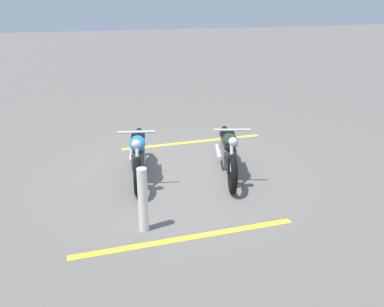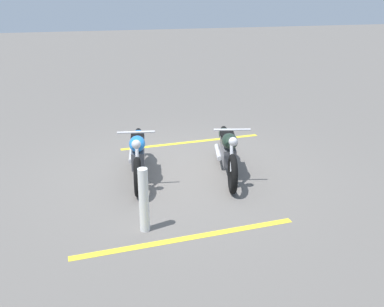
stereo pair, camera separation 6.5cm
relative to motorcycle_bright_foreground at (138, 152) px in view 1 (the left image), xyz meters
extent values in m
plane|color=#66605B|center=(0.09, 0.80, -0.46)|extent=(60.00, 60.00, 0.00)
torus|color=black|center=(0.83, -0.13, -0.13)|extent=(0.68, 0.22, 0.67)
torus|color=black|center=(-0.71, 0.12, -0.13)|extent=(0.68, 0.22, 0.67)
cube|color=#59595E|center=(0.01, 0.00, -0.04)|extent=(0.86, 0.35, 0.32)
ellipsoid|color=blue|center=(0.27, -0.04, 0.26)|extent=(0.56, 0.36, 0.24)
ellipsoid|color=blue|center=(-0.55, 0.09, 0.10)|extent=(0.59, 0.33, 0.22)
cube|color=black|center=(-0.12, 0.02, 0.24)|extent=(0.47, 0.31, 0.09)
cylinder|color=silver|center=(0.60, -0.09, 0.13)|extent=(0.27, 0.10, 0.56)
cylinder|color=silver|center=(0.55, -0.09, 0.56)|extent=(0.14, 0.62, 0.04)
sphere|color=silver|center=(0.75, -0.12, 0.42)|extent=(0.15, 0.15, 0.15)
cylinder|color=silver|center=(-0.41, -0.07, -0.20)|extent=(0.71, 0.20, 0.09)
torus|color=black|center=(1.11, 1.42, -0.13)|extent=(0.68, 0.27, 0.67)
torus|color=black|center=(-0.41, 1.79, -0.13)|extent=(0.68, 0.27, 0.67)
cube|color=#59595E|center=(0.30, 1.61, -0.04)|extent=(0.87, 0.41, 0.32)
ellipsoid|color=black|center=(0.57, 1.55, 0.26)|extent=(0.57, 0.40, 0.24)
ellipsoid|color=black|center=(-0.25, 1.75, 0.10)|extent=(0.60, 0.37, 0.22)
cube|color=black|center=(0.18, 1.65, 0.24)|extent=(0.48, 0.34, 0.09)
cylinder|color=silver|center=(0.89, 1.47, 0.13)|extent=(0.27, 0.12, 0.56)
cylinder|color=silver|center=(0.84, 1.48, 0.56)|extent=(0.18, 0.61, 0.04)
sphere|color=silver|center=(1.03, 1.44, 0.42)|extent=(0.15, 0.15, 0.15)
cylinder|color=silver|center=(-0.12, 1.57, -0.20)|extent=(0.70, 0.25, 0.09)
cylinder|color=white|center=(1.94, -0.20, 0.01)|extent=(0.14, 0.14, 0.95)
cube|color=yellow|center=(-1.52, 1.42, -0.46)|extent=(0.28, 3.20, 0.01)
cube|color=yellow|center=(2.30, 0.33, -0.46)|extent=(0.28, 3.20, 0.01)
camera|label=1|loc=(7.24, -0.88, 2.76)|focal=39.99mm
camera|label=2|loc=(7.23, -0.94, 2.76)|focal=39.99mm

